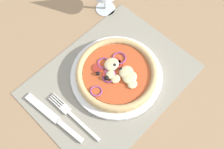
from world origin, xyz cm
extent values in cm
cube|color=#9E7A56|center=(0.00, 0.00, -1.20)|extent=(190.00, 140.00, 2.40)
cube|color=gray|center=(0.00, 0.00, 0.20)|extent=(44.44, 33.35, 0.40)
cylinder|color=white|center=(1.75, -0.56, 0.99)|extent=(25.79, 25.79, 1.19)
cylinder|color=tan|center=(1.75, -0.56, 2.09)|extent=(22.59, 22.59, 1.00)
torus|color=tan|center=(1.75, -0.56, 2.95)|extent=(22.58, 22.58, 1.80)
cylinder|color=#C64C23|center=(1.75, -0.56, 2.74)|extent=(18.52, 18.52, 0.30)
ellipsoid|color=beige|center=(3.43, -2.59, 3.50)|extent=(4.10, 3.69, 1.23)
ellipsoid|color=beige|center=(2.38, 1.97, 3.53)|extent=(4.28, 3.86, 1.29)
ellipsoid|color=beige|center=(2.02, -6.12, 3.31)|extent=(2.78, 2.51, 0.84)
ellipsoid|color=beige|center=(2.94, -4.29, 3.51)|extent=(4.16, 3.74, 1.25)
ellipsoid|color=beige|center=(-0.37, -1.85, 3.29)|extent=(2.67, 2.40, 0.80)
ellipsoid|color=beige|center=(0.37, -0.16, 3.30)|extent=(2.76, 2.49, 0.83)
sphere|color=black|center=(-1.56, -0.16, 3.54)|extent=(1.31, 1.31, 1.31)
sphere|color=black|center=(-2.18, 2.61, 3.46)|extent=(1.13, 1.13, 1.13)
sphere|color=black|center=(3.10, -0.98, 3.41)|extent=(1.05, 1.05, 1.05)
sphere|color=black|center=(2.59, 1.15, 3.57)|extent=(1.35, 1.35, 1.35)
torus|color=#8E3D75|center=(-6.08, -0.62, 3.14)|extent=(3.34, 3.32, 1.05)
torus|color=#8E3D75|center=(5.44, 1.97, 3.14)|extent=(3.98, 3.98, 0.46)
torus|color=#8E3D75|center=(-0.60, -0.26, 3.14)|extent=(3.97, 3.93, 1.24)
torus|color=#8E3D75|center=(0.52, 0.91, 3.14)|extent=(2.88, 2.90, 0.82)
torus|color=#8E3D75|center=(1.23, 3.92, 3.14)|extent=(3.68, 3.67, 0.72)
cylinder|color=#A3281E|center=(3.87, 1.83, 3.04)|extent=(2.91, 2.91, 0.30)
cylinder|color=#A3281E|center=(3.93, 0.72, 3.04)|extent=(2.54, 2.54, 0.30)
cylinder|color=#A3281E|center=(-1.00, 4.12, 3.04)|extent=(2.82, 2.82, 0.30)
cylinder|color=#A3281E|center=(-0.56, 0.77, 3.04)|extent=(2.57, 2.57, 0.30)
cube|color=silver|center=(-14.40, -4.43, 0.62)|extent=(1.40, 11.19, 0.44)
cube|color=silver|center=(-14.70, 2.41, 0.62)|extent=(2.31, 2.62, 0.44)
cube|color=silver|center=(-13.96, 5.86, 0.62)|extent=(0.51, 4.33, 0.44)
cube|color=silver|center=(-14.56, 5.84, 0.62)|extent=(0.51, 4.33, 0.44)
cube|color=silver|center=(-15.16, 5.81, 0.62)|extent=(0.51, 4.33, 0.44)
cube|color=silver|center=(-15.76, 5.78, 0.62)|extent=(0.51, 4.33, 0.44)
cube|color=silver|center=(-17.70, -2.99, 0.71)|extent=(2.19, 8.49, 0.62)
cube|color=silver|center=(-18.77, 6.96, 0.62)|extent=(3.23, 11.75, 0.44)
cylinder|color=silver|center=(17.22, 19.26, 0.20)|extent=(6.40, 6.40, 0.40)
cylinder|color=silver|center=(17.22, 19.26, 3.40)|extent=(0.80, 0.80, 6.00)
camera|label=1|loc=(-21.45, -21.45, 64.61)|focal=40.52mm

